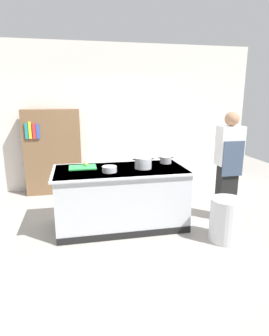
{
  "coord_description": "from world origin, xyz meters",
  "views": [
    {
      "loc": [
        -0.63,
        -3.99,
        1.93
      ],
      "look_at": [
        0.25,
        0.2,
        0.85
      ],
      "focal_mm": 30.19,
      "sensor_mm": 36.0,
      "label": 1
    }
  ],
  "objects_px": {
    "person_chef": "(228,164)",
    "sauce_pan": "(166,160)",
    "bookshelf": "(53,152)",
    "mixing_bowl": "(109,169)",
    "stock_pot": "(143,163)",
    "trash_bin": "(226,220)",
    "onion": "(86,164)"
  },
  "relations": [
    {
      "from": "person_chef",
      "to": "sauce_pan",
      "type": "bearing_deg",
      "value": 80.07
    },
    {
      "from": "bookshelf",
      "to": "mixing_bowl",
      "type": "bearing_deg",
      "value": -65.1
    },
    {
      "from": "stock_pot",
      "to": "trash_bin",
      "type": "height_order",
      "value": "stock_pot"
    },
    {
      "from": "mixing_bowl",
      "to": "trash_bin",
      "type": "bearing_deg",
      "value": -22.05
    },
    {
      "from": "stock_pot",
      "to": "mixing_bowl",
      "type": "xyz_separation_m",
      "value": [
        -0.51,
        -0.11,
        -0.04
      ]
    },
    {
      "from": "bookshelf",
      "to": "sauce_pan",
      "type": "bearing_deg",
      "value": -40.69
    },
    {
      "from": "onion",
      "to": "trash_bin",
      "type": "height_order",
      "value": "onion"
    },
    {
      "from": "person_chef",
      "to": "onion",
      "type": "bearing_deg",
      "value": 90.11
    },
    {
      "from": "stock_pot",
      "to": "person_chef",
      "type": "bearing_deg",
      "value": -2.12
    },
    {
      "from": "onion",
      "to": "bookshelf",
      "type": "relative_size",
      "value": 0.04
    },
    {
      "from": "stock_pot",
      "to": "trash_bin",
      "type": "bearing_deg",
      "value": -35.72
    },
    {
      "from": "onion",
      "to": "trash_bin",
      "type": "distance_m",
      "value": 2.18
    },
    {
      "from": "sauce_pan",
      "to": "mixing_bowl",
      "type": "distance_m",
      "value": 1.01
    },
    {
      "from": "mixing_bowl",
      "to": "trash_bin",
      "type": "xyz_separation_m",
      "value": [
        1.52,
        -0.61,
        -0.64
      ]
    },
    {
      "from": "sauce_pan",
      "to": "person_chef",
      "type": "relative_size",
      "value": 0.14
    },
    {
      "from": "trash_bin",
      "to": "person_chef",
      "type": "relative_size",
      "value": 0.35
    },
    {
      "from": "stock_pot",
      "to": "sauce_pan",
      "type": "relative_size",
      "value": 1.28
    },
    {
      "from": "mixing_bowl",
      "to": "bookshelf",
      "type": "relative_size",
      "value": 0.12
    },
    {
      "from": "stock_pot",
      "to": "sauce_pan",
      "type": "height_order",
      "value": "stock_pot"
    },
    {
      "from": "trash_bin",
      "to": "bookshelf",
      "type": "bearing_deg",
      "value": 133.38
    },
    {
      "from": "trash_bin",
      "to": "onion",
      "type": "bearing_deg",
      "value": 152.0
    },
    {
      "from": "stock_pot",
      "to": "bookshelf",
      "type": "distance_m",
      "value": 2.33
    },
    {
      "from": "sauce_pan",
      "to": "mixing_bowl",
      "type": "height_order",
      "value": "sauce_pan"
    },
    {
      "from": "stock_pot",
      "to": "bookshelf",
      "type": "relative_size",
      "value": 0.19
    },
    {
      "from": "trash_bin",
      "to": "bookshelf",
      "type": "xyz_separation_m",
      "value": [
        -2.42,
        2.56,
        0.55
      ]
    },
    {
      "from": "mixing_bowl",
      "to": "bookshelf",
      "type": "height_order",
      "value": "bookshelf"
    },
    {
      "from": "onion",
      "to": "trash_bin",
      "type": "bearing_deg",
      "value": -28.0
    },
    {
      "from": "onion",
      "to": "mixing_bowl",
      "type": "height_order",
      "value": "onion"
    },
    {
      "from": "onion",
      "to": "stock_pot",
      "type": "relative_size",
      "value": 0.22
    },
    {
      "from": "sauce_pan",
      "to": "trash_bin",
      "type": "bearing_deg",
      "value": -59.56
    },
    {
      "from": "mixing_bowl",
      "to": "onion",
      "type": "bearing_deg",
      "value": 131.24
    },
    {
      "from": "onion",
      "to": "bookshelf",
      "type": "height_order",
      "value": "bookshelf"
    }
  ]
}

